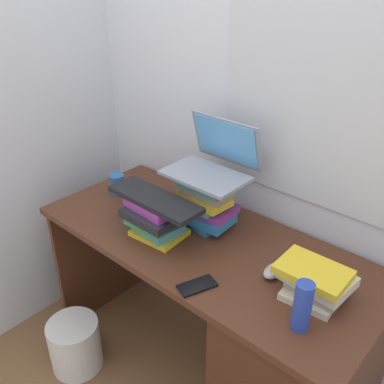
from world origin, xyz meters
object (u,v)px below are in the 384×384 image
(computer_mouse, at_px, (274,271))
(keyboard, at_px, (155,199))
(cell_phone, at_px, (197,286))
(laptop, at_px, (214,161))
(book_stack_tall, at_px, (206,202))
(book_stack_side, at_px, (315,281))
(wastebasket, at_px, (75,345))
(book_stack_keyboard_riser, at_px, (155,218))
(water_bottle, at_px, (302,306))
(mug, at_px, (117,184))
(desk, at_px, (271,352))

(computer_mouse, bearing_deg, keyboard, -168.22)
(cell_phone, bearing_deg, laptop, 143.28)
(book_stack_tall, xyz_separation_m, cell_phone, (0.24, -0.33, -0.11))
(book_stack_side, bearing_deg, wastebasket, -157.88)
(book_stack_keyboard_riser, bearing_deg, keyboard, 35.58)
(cell_phone, bearing_deg, book_stack_side, 56.66)
(book_stack_side, xyz_separation_m, water_bottle, (0.04, -0.16, 0.03))
(keyboard, xyz_separation_m, mug, (-0.40, 0.13, -0.12))
(keyboard, relative_size, mug, 3.76)
(water_bottle, xyz_separation_m, wastebasket, (-1.01, -0.23, -0.73))
(computer_mouse, relative_size, water_bottle, 0.60)
(book_stack_tall, distance_m, water_bottle, 0.66)
(cell_phone, bearing_deg, keyboard, 179.83)
(desk, relative_size, mug, 13.15)
(book_stack_keyboard_riser, xyz_separation_m, wastebasket, (-0.30, -0.29, -0.72))
(desk, bearing_deg, computer_mouse, 150.83)
(book_stack_keyboard_riser, distance_m, wastebasket, 0.84)
(keyboard, bearing_deg, desk, 8.89)
(water_bottle, distance_m, cell_phone, 0.38)
(desk, xyz_separation_m, keyboard, (-0.55, -0.08, 0.52))
(computer_mouse, distance_m, cell_phone, 0.29)
(keyboard, bearing_deg, laptop, 69.69)
(desk, relative_size, keyboard, 3.50)
(mug, relative_size, cell_phone, 0.82)
(mug, relative_size, wastebasket, 0.42)
(book_stack_tall, xyz_separation_m, water_bottle, (0.60, -0.26, -0.03))
(laptop, distance_m, wastebasket, 1.14)
(book_stack_side, bearing_deg, book_stack_tall, 170.62)
(cell_phone, bearing_deg, water_bottle, 32.10)
(book_stack_side, relative_size, keyboard, 0.59)
(laptop, xyz_separation_m, keyboard, (-0.10, -0.25, -0.11))
(computer_mouse, bearing_deg, book_stack_keyboard_riser, -168.16)
(book_stack_tall, xyz_separation_m, keyboard, (-0.10, -0.20, 0.06))
(book_stack_tall, relative_size, laptop, 0.73)
(mug, xyz_separation_m, water_bottle, (1.11, -0.19, 0.04))
(laptop, bearing_deg, book_stack_keyboard_riser, -110.93)
(mug, bearing_deg, wastebasket, -77.12)
(computer_mouse, height_order, water_bottle, water_bottle)
(book_stack_tall, relative_size, water_bottle, 1.43)
(keyboard, relative_size, water_bottle, 2.40)
(wastebasket, bearing_deg, water_bottle, 12.96)
(book_stack_tall, xyz_separation_m, book_stack_keyboard_riser, (-0.10, -0.20, -0.03))
(mug, bearing_deg, desk, -2.79)
(desk, relative_size, cell_phone, 10.80)
(book_stack_keyboard_riser, relative_size, laptop, 0.71)
(book_stack_tall, distance_m, laptop, 0.18)
(cell_phone, distance_m, wastebasket, 0.93)
(book_stack_keyboard_riser, xyz_separation_m, mug, (-0.40, 0.13, -0.03))
(cell_phone, bearing_deg, book_stack_tall, 147.00)
(desk, bearing_deg, keyboard, -171.57)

